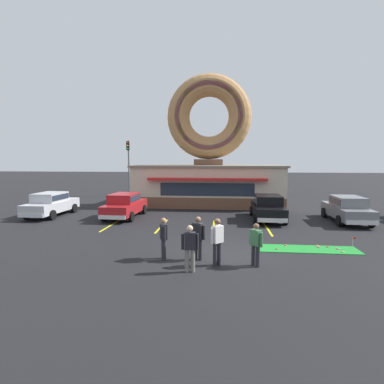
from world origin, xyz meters
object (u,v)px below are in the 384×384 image
at_px(car_grey, 347,208).
at_px(putting_flag_pin, 354,240).
at_px(golf_ball, 286,247).
at_px(car_red, 125,204).
at_px(traffic_light_pole, 129,161).
at_px(pedestrian_beanie_man, 164,236).
at_px(car_black, 268,206).
at_px(trash_bin, 277,204).
at_px(pedestrian_hooded_kid, 190,246).
at_px(pedestrian_clipboard_woman, 256,243).
at_px(pedestrian_blue_sweater_man, 217,239).
at_px(pedestrian_leather_jacket_man, 198,236).
at_px(car_silver, 51,203).

bearing_deg(car_grey, putting_flag_pin, -109.04).
xyz_separation_m(golf_ball, car_red, (-9.21, 6.03, 0.82)).
relative_size(car_grey, traffic_light_pole, 0.79).
relative_size(pedestrian_beanie_man, traffic_light_pole, 0.28).
bearing_deg(car_black, trash_bin, 71.37).
bearing_deg(traffic_light_pole, pedestrian_hooded_kid, -67.27).
relative_size(pedestrian_clipboard_woman, trash_bin, 1.61).
relative_size(car_grey, car_red, 1.00).
relative_size(pedestrian_blue_sweater_man, pedestrian_clipboard_woman, 1.10).
distance_m(putting_flag_pin, car_grey, 6.38).
height_order(car_red, pedestrian_blue_sweater_man, pedestrian_blue_sweater_man).
relative_size(pedestrian_blue_sweater_man, pedestrian_hooded_kid, 1.06).
distance_m(putting_flag_pin, trash_bin, 9.94).
distance_m(car_grey, pedestrian_blue_sweater_man, 11.47).
distance_m(car_grey, pedestrian_clipboard_woman, 10.53).
distance_m(pedestrian_clipboard_woman, trash_bin, 12.52).
bearing_deg(car_grey, pedestrian_blue_sweater_man, -132.82).
height_order(golf_ball, pedestrian_leather_jacket_man, pedestrian_leather_jacket_man).
bearing_deg(pedestrian_blue_sweater_man, traffic_light_pole, 115.63).
height_order(car_black, pedestrian_blue_sweater_man, pedestrian_blue_sweater_man).
height_order(pedestrian_blue_sweater_man, trash_bin, pedestrian_blue_sweater_man).
bearing_deg(golf_ball, car_black, 89.13).
relative_size(pedestrian_hooded_kid, traffic_light_pole, 0.28).
bearing_deg(pedestrian_clipboard_woman, car_grey, 52.49).
relative_size(pedestrian_beanie_man, trash_bin, 1.66).
distance_m(golf_ball, traffic_light_pole, 21.87).
bearing_deg(traffic_light_pole, pedestrian_blue_sweater_man, -64.37).
distance_m(car_red, pedestrian_leather_jacket_man, 9.68).
relative_size(putting_flag_pin, car_grey, 0.12).
bearing_deg(pedestrian_blue_sweater_man, car_silver, 143.30).
height_order(car_silver, car_red, same).
bearing_deg(car_grey, trash_bin, 132.59).
xyz_separation_m(car_grey, pedestrian_blue_sweater_man, (-7.79, -8.41, 0.09)).
bearing_deg(pedestrian_beanie_man, pedestrian_leather_jacket_man, 2.90).
distance_m(putting_flag_pin, pedestrian_blue_sweater_man, 6.22).
height_order(car_silver, pedestrian_blue_sweater_man, pedestrian_blue_sweater_man).
distance_m(car_black, traffic_light_pole, 17.29).
height_order(car_black, trash_bin, car_black).
distance_m(car_silver, car_black, 14.48).
bearing_deg(golf_ball, pedestrian_blue_sweater_man, -140.00).
bearing_deg(pedestrian_hooded_kid, car_grey, 46.39).
distance_m(pedestrian_hooded_kid, pedestrian_leather_jacket_man, 1.29).
height_order(car_black, traffic_light_pole, traffic_light_pole).
xyz_separation_m(car_red, pedestrian_leather_jacket_man, (5.52, -7.95, 0.06)).
bearing_deg(golf_ball, pedestrian_hooded_kid, -140.34).
xyz_separation_m(car_silver, traffic_light_pole, (1.83, 11.48, 2.84)).
xyz_separation_m(car_silver, car_grey, (19.23, -0.11, 0.00)).
xyz_separation_m(golf_ball, trash_bin, (1.33, 9.76, 0.45)).
xyz_separation_m(car_grey, pedestrian_leather_jacket_man, (-8.53, -7.86, 0.06)).
xyz_separation_m(pedestrian_clipboard_woman, pedestrian_beanie_man, (-3.44, 0.43, 0.03)).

